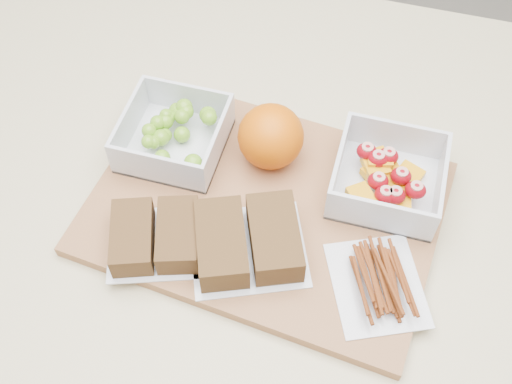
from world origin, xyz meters
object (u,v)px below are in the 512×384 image
(sandwich_bag_center, at_px, (248,241))
(cutting_board, at_px, (265,208))
(pretzel_bag, at_px, (378,280))
(orange, at_px, (271,137))
(sandwich_bag_left, at_px, (155,236))
(fruit_container, at_px, (387,179))
(grape_container, at_px, (176,134))

(sandwich_bag_center, bearing_deg, cutting_board, 88.03)
(pretzel_bag, bearing_deg, sandwich_bag_center, 177.96)
(pretzel_bag, bearing_deg, cutting_board, 154.34)
(orange, bearing_deg, sandwich_bag_left, -120.53)
(cutting_board, xyz_separation_m, sandwich_bag_center, (-0.00, -0.07, 0.03))
(orange, bearing_deg, fruit_container, -3.72)
(cutting_board, distance_m, pretzel_bag, 0.17)
(cutting_board, height_order, sandwich_bag_left, sandwich_bag_left)
(grape_container, bearing_deg, sandwich_bag_left, -79.68)
(grape_container, height_order, orange, orange)
(grape_container, relative_size, sandwich_bag_center, 0.75)
(sandwich_bag_left, bearing_deg, orange, 59.47)
(sandwich_bag_left, distance_m, pretzel_bag, 0.26)
(sandwich_bag_left, height_order, pretzel_bag, sandwich_bag_left)
(sandwich_bag_left, distance_m, sandwich_bag_center, 0.11)
(cutting_board, xyz_separation_m, sandwich_bag_left, (-0.11, -0.09, 0.03))
(fruit_container, height_order, orange, orange)
(cutting_board, xyz_separation_m, grape_container, (-0.14, 0.06, 0.03))
(cutting_board, distance_m, fruit_container, 0.15)
(sandwich_bag_center, bearing_deg, orange, 94.31)
(orange, height_order, sandwich_bag_center, orange)
(cutting_board, bearing_deg, sandwich_bag_center, -86.24)
(orange, relative_size, sandwich_bag_left, 0.59)
(cutting_board, relative_size, sandwich_bag_left, 2.98)
(orange, bearing_deg, grape_container, -173.65)
(cutting_board, bearing_deg, orange, 105.73)
(grape_container, height_order, sandwich_bag_left, grape_container)
(sandwich_bag_left, bearing_deg, pretzel_bag, 3.54)
(pretzel_bag, bearing_deg, sandwich_bag_left, -176.46)
(fruit_container, xyz_separation_m, pretzel_bag, (0.01, -0.14, -0.01))
(grape_container, bearing_deg, fruit_container, 0.80)
(pretzel_bag, bearing_deg, orange, 138.39)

